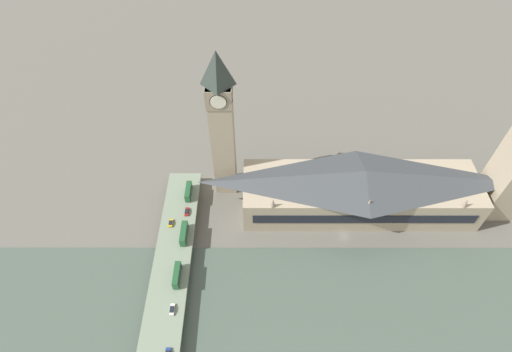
% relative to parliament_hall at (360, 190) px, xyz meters
% --- Properties ---
extents(ground_plane, '(600.00, 600.00, 0.00)m').
position_rel_parliament_hall_xyz_m(ground_plane, '(-17.47, 8.00, -13.03)').
color(ground_plane, '#605E56').
extents(river_water, '(48.32, 360.00, 0.30)m').
position_rel_parliament_hall_xyz_m(river_water, '(-47.63, 8.00, -12.88)').
color(river_water, '#47564C').
rests_on(river_water, ground_plane).
extents(parliament_hall, '(29.39, 109.38, 26.27)m').
position_rel_parliament_hall_xyz_m(parliament_hall, '(0.00, 0.00, 0.00)').
color(parliament_hall, tan).
rests_on(parliament_hall, ground_plane).
extents(clock_tower, '(11.38, 11.38, 78.00)m').
position_rel_parliament_hall_xyz_m(clock_tower, '(13.55, 63.79, 28.79)').
color(clock_tower, tan).
rests_on(clock_tower, ground_plane).
extents(road_bridge, '(128.64, 15.91, 5.69)m').
position_rel_parliament_hall_xyz_m(road_bridge, '(-47.63, 84.84, -8.46)').
color(road_bridge, '#5D6A59').
rests_on(road_bridge, ground_plane).
extents(double_decker_bus_lead, '(11.05, 2.64, 4.71)m').
position_rel_parliament_hall_xyz_m(double_decker_bus_lead, '(-20.79, 80.83, -4.73)').
color(double_decker_bus_lead, '#235B33').
rests_on(double_decker_bus_lead, road_bridge).
extents(double_decker_bus_mid, '(10.18, 2.49, 4.59)m').
position_rel_parliament_hall_xyz_m(double_decker_bus_mid, '(3.00, 81.47, -4.81)').
color(double_decker_bus_mid, '#235B33').
rests_on(double_decker_bus_mid, road_bridge).
extents(double_decker_bus_rear, '(10.73, 2.47, 4.78)m').
position_rel_parliament_hall_xyz_m(double_decker_bus_rear, '(-40.89, 81.29, -4.70)').
color(double_decker_bus_rear, '#235B33').
rests_on(double_decker_bus_rear, road_bridge).
extents(car_northbound_lead, '(4.20, 1.84, 1.37)m').
position_rel_parliament_hall_xyz_m(car_northbound_lead, '(-14.11, 87.86, -6.65)').
color(car_northbound_lead, gold).
rests_on(car_northbound_lead, road_bridge).
extents(car_southbound_lead, '(4.69, 1.84, 1.45)m').
position_rel_parliament_hall_xyz_m(car_southbound_lead, '(-54.64, 81.63, -6.62)').
color(car_southbound_lead, silver).
rests_on(car_southbound_lead, road_bridge).
extents(car_southbound_extra, '(4.57, 1.85, 1.40)m').
position_rel_parliament_hall_xyz_m(car_southbound_extra, '(-7.77, 81.21, -6.62)').
color(car_southbound_extra, maroon).
rests_on(car_southbound_extra, road_bridge).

